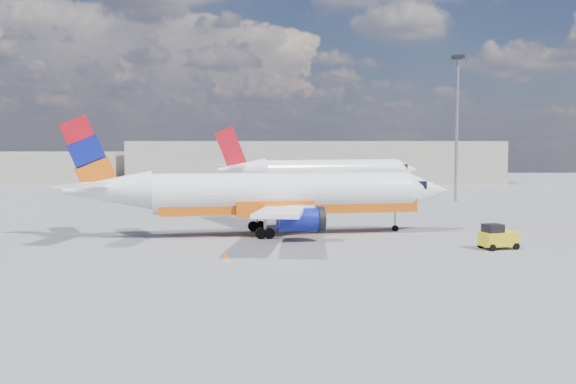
{
  "coord_description": "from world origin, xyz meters",
  "views": [
    {
      "loc": [
        0.42,
        -49.0,
        7.22
      ],
      "look_at": [
        0.19,
        2.1,
        3.5
      ],
      "focal_mm": 40.0,
      "sensor_mm": 36.0,
      "label": 1
    }
  ],
  "objects_px": {
    "main_jet": "(272,195)",
    "gse_tug": "(497,237)",
    "traffic_cone": "(226,256)",
    "second_jet": "(327,172)"
  },
  "relations": [
    {
      "from": "second_jet",
      "to": "gse_tug",
      "type": "bearing_deg",
      "value": -101.79
    },
    {
      "from": "main_jet",
      "to": "second_jet",
      "type": "relative_size",
      "value": 0.99
    },
    {
      "from": "main_jet",
      "to": "gse_tug",
      "type": "distance_m",
      "value": 17.66
    },
    {
      "from": "traffic_cone",
      "to": "main_jet",
      "type": "bearing_deg",
      "value": 77.61
    },
    {
      "from": "main_jet",
      "to": "second_jet",
      "type": "distance_m",
      "value": 42.46
    },
    {
      "from": "main_jet",
      "to": "traffic_cone",
      "type": "relative_size",
      "value": 51.66
    },
    {
      "from": "main_jet",
      "to": "second_jet",
      "type": "bearing_deg",
      "value": 69.93
    },
    {
      "from": "main_jet",
      "to": "traffic_cone",
      "type": "bearing_deg",
      "value": -113.31
    },
    {
      "from": "gse_tug",
      "to": "traffic_cone",
      "type": "xyz_separation_m",
      "value": [
        -18.51,
        -4.45,
        -0.54
      ]
    },
    {
      "from": "gse_tug",
      "to": "traffic_cone",
      "type": "distance_m",
      "value": 19.04
    }
  ]
}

